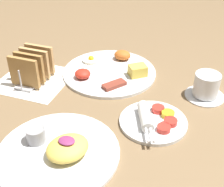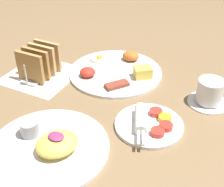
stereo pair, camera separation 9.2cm
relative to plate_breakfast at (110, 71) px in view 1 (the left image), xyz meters
The scene contains 7 objects.
ground_plane 0.20m from the plate_breakfast, 86.44° to the right, with size 3.00×3.00×0.00m, color brown.
napkin_flat 0.26m from the plate_breakfast, 150.16° to the right, with size 0.22×0.22×0.00m.
plate_breakfast is the anchor object (origin of this frame).
plate_condiments 0.29m from the plate_breakfast, 46.89° to the right, with size 0.18×0.20×0.04m.
plate_foreground 0.41m from the plate_breakfast, 87.85° to the right, with size 0.30×0.30×0.06m.
toast_rack 0.26m from the plate_breakfast, 150.16° to the right, with size 0.10×0.15×0.10m.
coffee_cup 0.32m from the plate_breakfast, ahead, with size 0.12×0.12×0.08m.
Camera 1 is at (0.30, -0.67, 0.55)m, focal length 50.00 mm.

